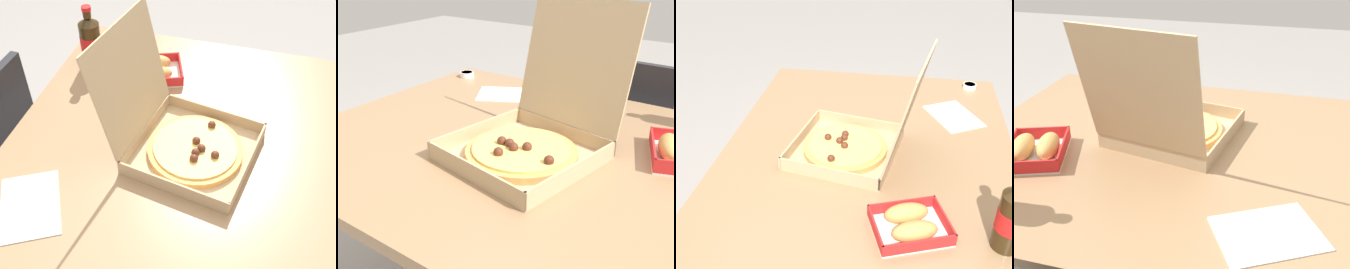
{
  "view_description": "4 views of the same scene",
  "coord_description": "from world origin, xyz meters",
  "views": [
    {
      "loc": [
        -0.81,
        -0.23,
        1.65
      ],
      "look_at": [
        0.02,
        0.0,
        0.79
      ],
      "focal_mm": 45.98,
      "sensor_mm": 36.0,
      "label": 1
    },
    {
      "loc": [
        0.51,
        -0.83,
        1.2
      ],
      "look_at": [
        -0.03,
        -0.07,
        0.77
      ],
      "focal_mm": 44.31,
      "sensor_mm": 36.0,
      "label": 2
    },
    {
      "loc": [
        1.13,
        0.1,
        1.51
      ],
      "look_at": [
        -0.01,
        -0.08,
        0.77
      ],
      "focal_mm": 43.97,
      "sensor_mm": 36.0,
      "label": 3
    },
    {
      "loc": [
        -0.26,
        0.93,
        1.27
      ],
      "look_at": [
        -0.01,
        -0.03,
        0.75
      ],
      "focal_mm": 42.14,
      "sensor_mm": 36.0,
      "label": 4
    }
  ],
  "objects": [
    {
      "name": "bread_side_box",
      "position": [
        0.35,
        0.14,
        0.75
      ],
      "size": [
        0.21,
        0.23,
        0.06
      ],
      "color": "white",
      "rests_on": "dining_table"
    },
    {
      "name": "cola_bottle",
      "position": [
        0.36,
        0.38,
        0.82
      ],
      "size": [
        0.07,
        0.07,
        0.22
      ],
      "color": "#33230F",
      "rests_on": "dining_table"
    },
    {
      "name": "pizza_box_open",
      "position": [
        0.03,
        -0.04,
        0.78
      ],
      "size": [
        0.39,
        0.45,
        0.36
      ],
      "color": "tan",
      "rests_on": "dining_table"
    },
    {
      "name": "dining_table",
      "position": [
        0.0,
        0.0,
        0.65
      ],
      "size": [
        1.22,
        0.97,
        0.73
      ],
      "color": "#997551",
      "rests_on": "ground_plane"
    },
    {
      "name": "paper_menu",
      "position": [
        -0.27,
        0.29,
        0.73
      ],
      "size": [
        0.26,
        0.23,
        0.0
      ],
      "primitive_type": "cube",
      "rotation": [
        0.0,
        0.0,
        0.49
      ],
      "color": "white",
      "rests_on": "dining_table"
    },
    {
      "name": "dipping_sauce_cup",
      "position": [
        -0.53,
        0.38,
        0.74
      ],
      "size": [
        0.06,
        0.06,
        0.02
      ],
      "color": "white",
      "rests_on": "dining_table"
    }
  ]
}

